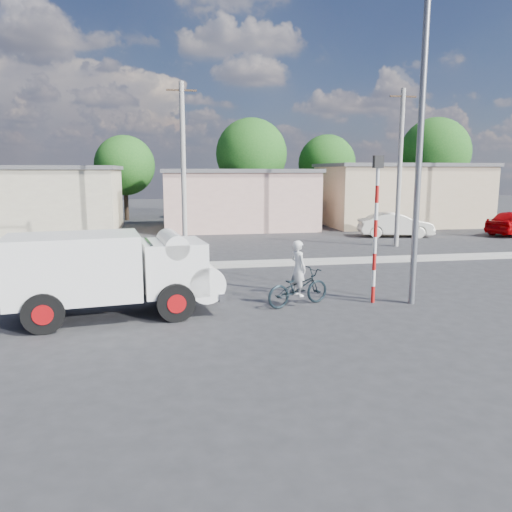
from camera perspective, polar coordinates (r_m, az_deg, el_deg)
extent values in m
plane|color=#28282B|center=(13.17, 2.81, -7.63)|extent=(120.00, 120.00, 0.00)
cube|color=#99968E|center=(20.80, -2.14, -0.94)|extent=(40.00, 0.80, 0.16)
cylinder|color=black|center=(13.23, -23.15, -6.05)|extent=(1.05, 0.44, 1.01)
cylinder|color=#B70D11|center=(13.23, -23.15, -6.05)|extent=(0.54, 0.40, 0.50)
cylinder|color=black|center=(15.10, -22.57, -4.12)|extent=(1.05, 0.44, 1.01)
cylinder|color=#B70D11|center=(15.10, -22.57, -4.12)|extent=(0.54, 0.40, 0.50)
cylinder|color=black|center=(13.32, -9.14, -5.27)|extent=(1.05, 0.44, 1.01)
cylinder|color=#B70D11|center=(13.32, -9.14, -5.27)|extent=(0.54, 0.40, 0.50)
cylinder|color=black|center=(15.18, -10.33, -3.45)|extent=(1.05, 0.44, 1.01)
cylinder|color=#B70D11|center=(15.18, -10.33, -3.45)|extent=(0.54, 0.40, 0.50)
cube|color=black|center=(14.10, -16.49, -4.41)|extent=(4.37, 1.79, 0.17)
cube|color=white|center=(13.93, -20.07, -1.20)|extent=(3.57, 2.48, 1.71)
cube|color=white|center=(14.10, -9.50, -1.18)|extent=(1.91, 2.11, 1.43)
cylinder|color=white|center=(14.32, -6.35, -2.63)|extent=(1.27, 2.02, 1.01)
cylinder|color=white|center=(13.99, -9.57, 1.42)|extent=(0.91, 1.96, 0.65)
cube|color=silver|center=(14.48, -4.89, -3.97)|extent=(0.41, 1.98, 0.26)
cube|color=black|center=(13.94, -12.16, 0.35)|extent=(0.30, 1.56, 0.65)
imported|color=black|center=(14.70, 4.82, -3.61)|extent=(2.19, 1.39, 1.09)
imported|color=silver|center=(14.64, 4.83, -2.55)|extent=(0.57, 0.70, 1.64)
imported|color=white|center=(31.16, 15.65, 3.45)|extent=(4.56, 2.28, 1.44)
cylinder|color=red|center=(15.46, 13.22, -4.30)|extent=(0.11, 0.11, 0.50)
cylinder|color=white|center=(15.35, 13.29, -2.48)|extent=(0.11, 0.11, 0.50)
cylinder|color=red|center=(15.25, 13.36, -0.65)|extent=(0.11, 0.11, 0.50)
cylinder|color=white|center=(15.17, 13.44, 1.21)|extent=(0.11, 0.11, 0.50)
cylinder|color=red|center=(15.11, 13.51, 3.09)|extent=(0.11, 0.11, 0.50)
cylinder|color=white|center=(15.06, 13.59, 4.98)|extent=(0.11, 0.11, 0.50)
cylinder|color=red|center=(15.03, 13.66, 6.87)|extent=(0.11, 0.11, 0.50)
cylinder|color=white|center=(15.01, 13.74, 8.78)|extent=(0.11, 0.11, 0.50)
cube|color=black|center=(15.02, 13.81, 10.42)|extent=(0.28, 0.18, 0.36)
cylinder|color=slate|center=(15.23, 18.18, 11.41)|extent=(0.18, 0.18, 9.00)
cube|color=beige|center=(35.49, -25.24, 5.69)|extent=(12.00, 7.00, 4.00)
cube|color=#59595B|center=(35.44, -25.49, 9.10)|extent=(12.30, 7.30, 0.24)
cube|color=#D09E8F|center=(34.64, -2.14, 6.36)|extent=(10.00, 7.00, 3.80)
cube|color=#59595B|center=(34.58, -2.16, 9.70)|extent=(10.30, 7.30, 0.24)
cube|color=tan|center=(38.21, 16.11, 6.60)|extent=(11.00, 7.00, 4.20)
cube|color=#59595B|center=(38.16, 16.26, 9.93)|extent=(11.30, 7.30, 0.24)
cylinder|color=#38281E|center=(41.42, -14.63, 6.38)|extent=(0.36, 0.36, 3.47)
sphere|color=#2E6C20|center=(41.36, -14.78, 9.98)|extent=(4.71, 4.71, 4.71)
cylinder|color=#38281E|center=(40.86, -0.53, 7.16)|extent=(0.36, 0.36, 4.20)
sphere|color=#2E6C20|center=(40.84, -0.54, 11.58)|extent=(5.70, 5.70, 5.70)
cylinder|color=#38281E|center=(44.50, 8.02, 6.91)|extent=(0.36, 0.36, 3.64)
sphere|color=#2E6C20|center=(44.46, 8.10, 10.43)|extent=(4.94, 4.94, 4.94)
cylinder|color=#38281E|center=(46.31, 19.54, 7.01)|extent=(0.36, 0.36, 4.37)
sphere|color=#2E6C20|center=(46.30, 19.77, 11.06)|extent=(5.93, 5.93, 5.93)
cylinder|color=#99968E|center=(24.26, -8.30, 9.80)|extent=(0.24, 0.24, 8.00)
cube|color=#38281E|center=(24.53, -8.52, 18.23)|extent=(1.40, 0.08, 0.08)
cylinder|color=#99968E|center=(26.98, 16.09, 9.50)|extent=(0.24, 0.24, 8.00)
cube|color=#38281E|center=(27.23, 16.46, 17.09)|extent=(1.40, 0.08, 0.08)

